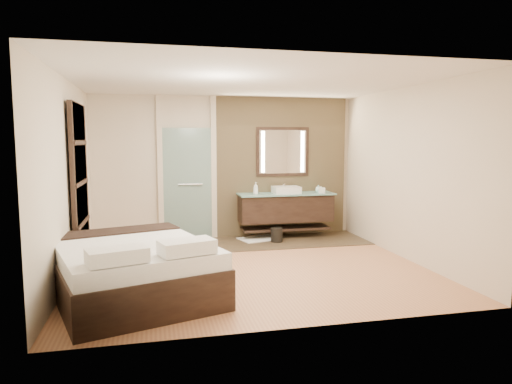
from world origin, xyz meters
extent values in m
plane|color=#B06E49|center=(0.00, 0.00, 0.00)|extent=(5.00, 5.00, 0.00)
cube|color=#372C1E|center=(0.60, 1.60, 0.01)|extent=(3.80, 1.30, 0.01)
cube|color=#A1885C|center=(1.10, 2.21, 1.35)|extent=(2.60, 0.08, 2.70)
cube|color=black|center=(1.10, 1.92, 0.57)|extent=(1.80, 0.50, 0.50)
cube|color=black|center=(1.10, 1.92, 0.18)|extent=(1.71, 0.45, 0.04)
cube|color=#99EAE1|center=(1.10, 1.90, 0.85)|extent=(1.85, 0.55, 0.03)
cube|color=white|center=(1.10, 1.90, 0.93)|extent=(0.50, 0.38, 0.13)
cylinder|color=silver|center=(1.10, 2.09, 0.95)|extent=(0.03, 0.03, 0.18)
cylinder|color=silver|center=(1.10, 2.05, 1.03)|extent=(0.02, 0.10, 0.02)
cube|color=black|center=(1.10, 2.16, 1.65)|extent=(1.06, 0.03, 0.96)
cube|color=white|center=(1.10, 2.15, 1.65)|extent=(0.94, 0.01, 0.84)
cube|color=#F4E4B7|center=(0.70, 2.14, 1.65)|extent=(0.07, 0.01, 0.80)
cube|color=#F4E4B7|center=(1.50, 2.14, 1.65)|extent=(0.07, 0.01, 0.80)
cube|color=#AEDCD3|center=(-0.75, 2.20, 1.05)|extent=(0.90, 0.05, 2.10)
cylinder|color=silver|center=(-0.70, 2.15, 1.05)|extent=(0.45, 0.03, 0.03)
cube|color=beige|center=(-1.25, 2.21, 1.35)|extent=(0.10, 0.08, 2.70)
cube|color=beige|center=(-0.25, 2.21, 1.35)|extent=(0.10, 0.08, 2.70)
cube|color=black|center=(-2.43, 0.60, 1.20)|extent=(0.06, 1.20, 2.40)
cube|color=#EEE6C8|center=(-2.41, 0.60, 0.37)|extent=(0.02, 1.06, 0.52)
cube|color=#EEE6C8|center=(-2.41, 0.60, 0.96)|extent=(0.02, 1.06, 0.52)
cube|color=#EEE6C8|center=(-2.41, 0.60, 1.54)|extent=(0.02, 1.06, 0.52)
cube|color=#EEE6C8|center=(-2.41, 0.60, 2.13)|extent=(0.02, 1.06, 0.52)
cube|color=black|center=(-1.65, -0.91, 0.23)|extent=(2.23, 2.51, 0.46)
cube|color=white|center=(-1.65, -0.91, 0.56)|extent=(2.17, 2.44, 0.19)
cube|color=black|center=(-1.89, -0.16, 0.65)|extent=(1.70, 0.94, 0.04)
cube|color=white|center=(-1.75, -1.83, 0.74)|extent=(0.65, 0.47, 0.15)
cube|color=white|center=(-1.05, -1.61, 0.74)|extent=(0.65, 0.47, 0.15)
cube|color=white|center=(0.55, 1.82, 0.02)|extent=(0.83, 0.68, 0.02)
cylinder|color=black|center=(0.81, 1.52, 0.13)|extent=(0.28, 0.28, 0.27)
cube|color=silver|center=(1.77, 1.77, 0.92)|extent=(0.15, 0.15, 0.10)
imported|color=white|center=(0.50, 1.87, 0.98)|extent=(0.11, 0.11, 0.22)
imported|color=#B2B2B2|center=(0.50, 1.89, 0.95)|extent=(0.09, 0.09, 0.18)
imported|color=silver|center=(1.74, 1.88, 0.94)|extent=(0.14, 0.14, 0.14)
imported|color=white|center=(1.81, 2.02, 0.91)|extent=(0.16, 0.16, 0.10)
camera|label=1|loc=(-1.39, -6.43, 1.87)|focal=32.00mm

